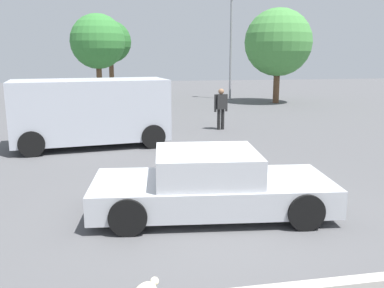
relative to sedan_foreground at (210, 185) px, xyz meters
The scene contains 8 objects.
ground_plane 0.55m from the sedan_foreground, 12.83° to the left, with size 80.00×80.00×0.00m, color #515154.
sedan_foreground is the anchor object (origin of this frame).
van_white 6.92m from the sedan_foreground, 110.71° to the left, with size 5.03×2.75×2.14m.
pedestrian 8.92m from the sedan_foreground, 74.25° to the left, with size 0.56×0.31×1.62m.
light_post_near 20.93m from the sedan_foreground, 73.26° to the left, with size 0.44×0.44×6.90m.
tree_back_left 19.03m from the sedan_foreground, 64.51° to the left, with size 4.02×4.02×5.65m.
tree_back_center 23.82m from the sedan_foreground, 94.44° to the left, with size 2.94×2.94×5.29m.
tree_back_right 18.88m from the sedan_foreground, 97.82° to the left, with size 3.20×3.20×5.28m.
Camera 1 is at (-1.70, -7.14, 2.91)m, focal length 38.70 mm.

